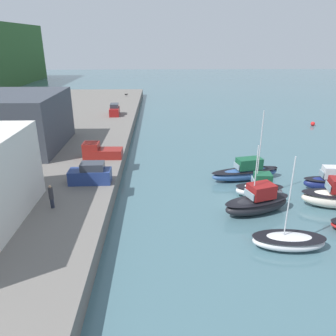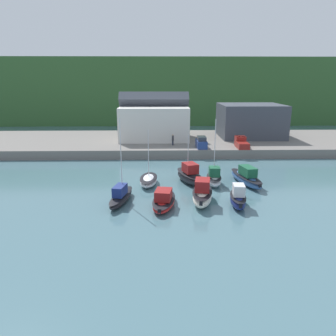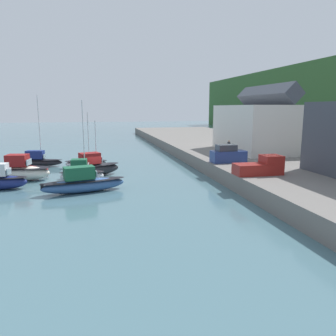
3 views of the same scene
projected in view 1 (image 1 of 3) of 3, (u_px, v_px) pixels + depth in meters
ground_plane at (244, 204)px, 32.63m from camera, size 320.00×320.00×0.00m
yacht_club_building at (15, 121)px, 43.19m from camera, size 13.40×11.87×7.14m
moored_boat_0 at (288, 241)px, 25.57m from camera, size 2.72×5.87×7.62m
moored_boat_1 at (258, 202)px, 30.71m from camera, size 4.36×7.14×6.72m
moored_boat_2 at (260, 188)px, 33.86m from camera, size 2.26×5.01×9.07m
moored_boat_3 at (246, 172)px, 38.09m from camera, size 3.84×8.57×2.60m
moored_boat_7 at (328, 181)px, 35.47m from camera, size 2.26×5.21×2.69m
parked_car_0 at (91, 174)px, 33.07m from camera, size 1.86×4.23×2.16m
parked_car_1 at (115, 110)px, 62.99m from camera, size 4.29×2.02×2.16m
pickup_truck_0 at (99, 151)px, 40.21m from camera, size 2.07×4.76×1.90m
person_on_quay at (51, 196)px, 28.03m from camera, size 0.40×0.40×2.14m
dog_on_quay at (126, 94)px, 84.18m from camera, size 0.40×0.88×0.68m
mooring_buoy_0 at (313, 124)px, 62.19m from camera, size 0.79×0.79×0.79m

